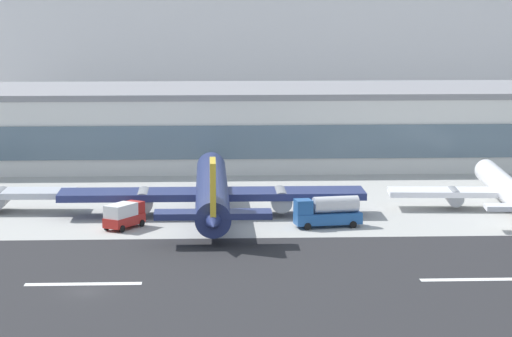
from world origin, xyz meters
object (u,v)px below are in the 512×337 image
(terminal_building, at_px, (203,125))
(service_box_truck_1, at_px, (124,215))
(distant_hotel_block, at_px, (266,37))
(airliner_navy_tail_gate_2, at_px, (509,191))
(service_fuel_truck_0, at_px, (328,211))
(airliner_gold_tail_gate_1, at_px, (212,193))

(terminal_building, distance_m, service_box_truck_1, 57.76)
(distant_hotel_block, distance_m, airliner_navy_tail_gate_2, 145.27)
(terminal_building, relative_size, service_fuel_truck_0, 20.08)
(service_box_truck_1, bearing_deg, terminal_building, 22.56)
(terminal_building, bearing_deg, airliner_navy_tail_gate_2, -48.14)
(terminal_building, bearing_deg, service_fuel_truck_0, -74.73)
(distant_hotel_block, xyz_separation_m, airliner_gold_tail_gate_1, (-15.25, -145.34, -14.56))
(terminal_building, height_order, airliner_gold_tail_gate_1, terminal_building)
(airliner_gold_tail_gate_1, distance_m, service_fuel_truck_0, 16.46)
(terminal_building, relative_size, airliner_navy_tail_gate_2, 4.55)
(terminal_building, height_order, service_box_truck_1, terminal_building)
(distant_hotel_block, relative_size, service_box_truck_1, 21.96)
(distant_hotel_block, bearing_deg, service_fuel_truck_0, -90.24)
(service_box_truck_1, bearing_deg, airliner_navy_tail_gate_2, -45.92)
(service_fuel_truck_0, relative_size, service_box_truck_1, 1.39)
(terminal_building, bearing_deg, distant_hotel_block, 80.42)
(distant_hotel_block, distance_m, service_box_truck_1, 155.65)
(airliner_navy_tail_gate_2, distance_m, service_box_truck_1, 52.76)
(distant_hotel_block, height_order, airliner_gold_tail_gate_1, distant_hotel_block)
(airliner_gold_tail_gate_1, distance_m, service_box_truck_1, 13.39)
(terminal_building, height_order, distant_hotel_block, distant_hotel_block)
(service_fuel_truck_0, height_order, service_box_truck_1, service_fuel_truck_0)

